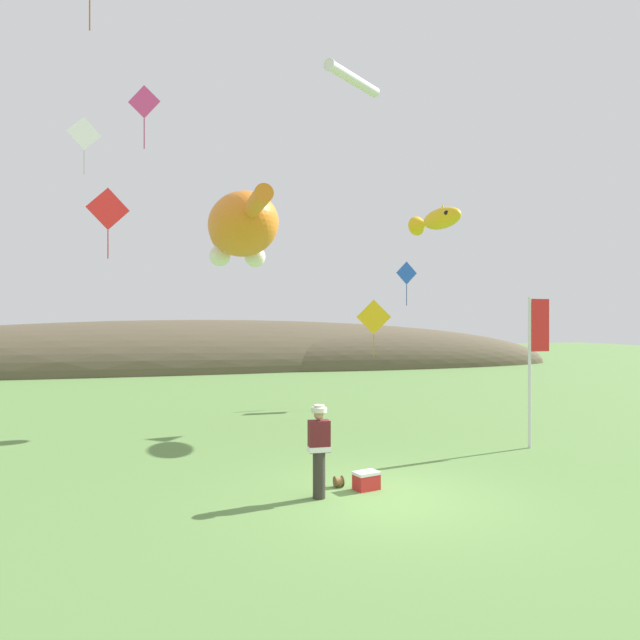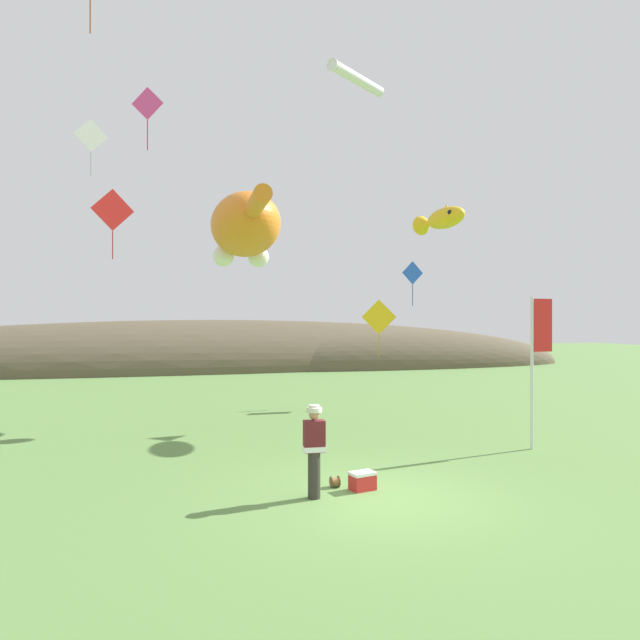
% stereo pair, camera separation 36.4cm
% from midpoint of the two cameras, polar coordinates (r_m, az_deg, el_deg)
% --- Properties ---
extents(ground_plane, '(120.00, 120.00, 0.00)m').
position_cam_midpoint_polar(ground_plane, '(11.33, 7.07, -17.40)').
color(ground_plane, '#5B8442').
extents(distant_hill_ridge, '(58.19, 12.17, 6.81)m').
position_cam_midpoint_polar(distant_hill_ridge, '(41.51, -7.59, -4.69)').
color(distant_hill_ridge, brown).
rests_on(distant_hill_ridge, ground).
extents(festival_attendant, '(0.44, 0.30, 1.77)m').
position_cam_midpoint_polar(festival_attendant, '(11.09, 0.37, -12.68)').
color(festival_attendant, '#332D28').
rests_on(festival_attendant, ground).
extents(kite_spool, '(0.17, 0.22, 0.22)m').
position_cam_midpoint_polar(kite_spool, '(12.00, 2.40, -15.85)').
color(kite_spool, olive).
rests_on(kite_spool, ground).
extents(picnic_cooler, '(0.55, 0.42, 0.36)m').
position_cam_midpoint_polar(picnic_cooler, '(11.84, 5.18, -15.72)').
color(picnic_cooler, red).
rests_on(picnic_cooler, ground).
extents(festival_banner_pole, '(0.66, 0.08, 4.00)m').
position_cam_midpoint_polar(festival_banner_pole, '(16.13, 21.49, -2.73)').
color(festival_banner_pole, silver).
rests_on(festival_banner_pole, ground).
extents(kite_giant_cat, '(2.34, 7.47, 2.27)m').
position_cam_midpoint_polar(kite_giant_cat, '(18.41, -7.07, 9.10)').
color(kite_giant_cat, orange).
extents(kite_fish_windsock, '(0.85, 2.63, 0.80)m').
position_cam_midpoint_polar(kite_fish_windsock, '(19.86, 12.53, 9.82)').
color(kite_fish_windsock, gold).
extents(kite_tube_streamer, '(2.65, 2.02, 0.44)m').
position_cam_midpoint_polar(kite_tube_streamer, '(21.62, 4.21, 22.94)').
color(kite_tube_streamer, white).
extents(kite_diamond_pink, '(0.92, 0.38, 1.88)m').
position_cam_midpoint_polar(kite_diamond_pink, '(18.79, -16.31, 20.00)').
color(kite_diamond_pink, '#E53F8C').
extents(kite_diamond_red, '(1.31, 0.35, 2.24)m').
position_cam_midpoint_polar(kite_diamond_red, '(19.56, -19.52, 10.30)').
color(kite_diamond_red, red).
extents(kite_diamond_white, '(1.19, 0.31, 2.12)m').
position_cam_midpoint_polar(kite_diamond_white, '(23.71, -21.53, 16.76)').
color(kite_diamond_white, white).
extents(kite_diamond_blue, '(0.99, 0.06, 1.89)m').
position_cam_midpoint_polar(kite_diamond_blue, '(24.64, 9.66, 4.61)').
color(kite_diamond_blue, blue).
extents(kite_diamond_gold, '(1.33, 0.45, 2.29)m').
position_cam_midpoint_polar(kite_diamond_gold, '(22.79, 6.37, 0.27)').
color(kite_diamond_gold, yellow).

